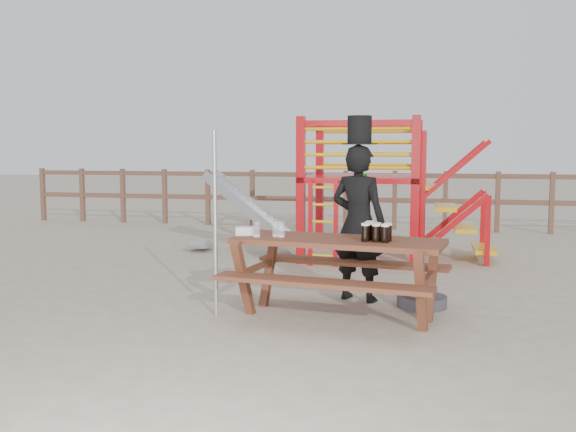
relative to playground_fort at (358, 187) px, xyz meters
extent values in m
plane|color=#B6A68D|center=(-0.12, -3.58, -1.07)|extent=(60.00, 60.00, 0.00)
cube|color=brown|center=(-0.12, 3.42, 0.03)|extent=(15.00, 0.06, 0.10)
cube|color=brown|center=(-0.12, 3.42, -0.47)|extent=(15.00, 0.06, 0.10)
cube|color=brown|center=(-7.62, 3.42, -0.47)|extent=(0.09, 0.09, 1.20)
cube|color=brown|center=(-6.62, 3.42, -0.47)|extent=(0.09, 0.09, 1.20)
cube|color=brown|center=(-5.62, 3.42, -0.47)|extent=(0.09, 0.09, 1.20)
cube|color=brown|center=(-4.62, 3.42, -0.47)|extent=(0.09, 0.09, 1.20)
cube|color=brown|center=(-3.62, 3.42, -0.47)|extent=(0.09, 0.09, 1.20)
cube|color=brown|center=(-2.62, 3.42, -0.47)|extent=(0.09, 0.09, 1.20)
cube|color=brown|center=(-1.62, 3.42, -0.47)|extent=(0.09, 0.09, 1.20)
cube|color=brown|center=(-0.62, 3.42, -0.47)|extent=(0.09, 0.09, 1.20)
cube|color=brown|center=(0.38, 3.42, -0.47)|extent=(0.09, 0.09, 1.20)
cube|color=brown|center=(1.38, 3.42, -0.47)|extent=(0.09, 0.09, 1.20)
cube|color=brown|center=(2.38, 3.42, -0.47)|extent=(0.09, 0.09, 1.20)
cube|color=brown|center=(3.38, 3.42, -0.47)|extent=(0.09, 0.09, 1.20)
cube|color=#B40C11|center=(-0.72, -0.78, -0.02)|extent=(0.12, 0.12, 2.10)
cube|color=#B40C11|center=(0.88, -0.78, -0.02)|extent=(0.12, 0.12, 2.10)
cube|color=#B40C11|center=(-0.72, 0.82, -0.02)|extent=(0.12, 0.12, 2.10)
cube|color=#B40C11|center=(0.88, 0.82, -0.02)|extent=(0.12, 0.12, 2.10)
cube|color=#B40C11|center=(0.08, 0.02, 0.13)|extent=(1.72, 1.72, 0.08)
cube|color=#B40C11|center=(0.08, -0.78, 0.93)|extent=(1.60, 0.08, 0.08)
cube|color=#B40C11|center=(0.08, 0.82, 0.93)|extent=(1.60, 0.08, 0.08)
cube|color=#B40C11|center=(-0.72, 0.02, 0.93)|extent=(0.08, 1.60, 0.08)
cube|color=#B40C11|center=(0.88, 0.02, 0.93)|extent=(0.08, 1.60, 0.08)
cylinder|color=gold|center=(0.08, -0.78, 0.31)|extent=(1.50, 0.05, 0.05)
cylinder|color=gold|center=(0.08, 0.82, 0.31)|extent=(1.50, 0.05, 0.05)
cylinder|color=gold|center=(0.08, -0.78, 0.49)|extent=(1.50, 0.05, 0.05)
cylinder|color=gold|center=(0.08, 0.82, 0.49)|extent=(1.50, 0.05, 0.05)
cylinder|color=gold|center=(0.08, -0.78, 0.67)|extent=(1.50, 0.05, 0.05)
cylinder|color=gold|center=(0.08, 0.82, 0.67)|extent=(1.50, 0.05, 0.05)
cylinder|color=gold|center=(0.08, -0.78, 0.85)|extent=(1.50, 0.05, 0.05)
cylinder|color=gold|center=(0.08, 0.82, 0.85)|extent=(1.50, 0.05, 0.05)
cube|color=#B40C11|center=(-0.55, -0.93, -0.47)|extent=(0.06, 0.06, 1.20)
cube|color=#B40C11|center=(-0.19, -0.93, -0.47)|extent=(0.06, 0.06, 1.20)
cylinder|color=gold|center=(-0.37, -0.93, -0.92)|extent=(0.36, 0.04, 0.04)
cylinder|color=gold|center=(-0.37, -0.93, -0.68)|extent=(0.36, 0.04, 0.04)
cylinder|color=gold|center=(-0.37, -0.93, -0.44)|extent=(0.36, 0.04, 0.04)
cylinder|color=gold|center=(-0.37, -0.93, -0.20)|extent=(0.36, 0.04, 0.04)
cylinder|color=gold|center=(-0.37, -0.93, 0.04)|extent=(0.36, 0.04, 0.04)
cube|color=gold|center=(1.03, 0.02, 0.01)|extent=(0.30, 0.90, 0.06)
cube|color=gold|center=(1.31, 0.02, -0.29)|extent=(0.30, 0.90, 0.06)
cube|color=gold|center=(1.59, 0.02, -0.59)|extent=(0.30, 0.90, 0.06)
cube|color=gold|center=(1.87, 0.02, -0.89)|extent=(0.30, 0.90, 0.06)
cube|color=#B40C11|center=(1.43, -0.43, -0.47)|extent=(0.95, 0.08, 0.86)
cube|color=#B40C11|center=(1.43, 0.47, -0.47)|extent=(0.95, 0.08, 0.86)
cube|color=#B6B8BD|center=(-1.62, 0.02, -0.45)|extent=(1.53, 0.55, 1.21)
cube|color=#B6B8BD|center=(-1.62, -0.25, -0.41)|extent=(1.58, 0.04, 1.28)
cube|color=#B6B8BD|center=(-1.62, 0.29, -0.41)|extent=(1.58, 0.04, 1.28)
cube|color=#B6B8BD|center=(-2.52, 0.02, -0.97)|extent=(0.35, 0.55, 0.05)
cube|color=brown|center=(0.22, -3.63, -0.32)|extent=(2.10, 1.03, 0.05)
cube|color=brown|center=(0.14, -4.18, -0.62)|extent=(2.03, 0.56, 0.04)
cube|color=brown|center=(0.30, -3.08, -0.62)|extent=(2.03, 0.56, 0.04)
cube|color=brown|center=(-0.63, -3.51, -0.71)|extent=(0.25, 1.21, 0.72)
cube|color=brown|center=(1.06, -3.75, -0.71)|extent=(0.25, 1.21, 0.72)
imported|color=black|center=(0.33, -2.85, -0.23)|extent=(0.71, 0.58, 1.69)
cube|color=#0E9A0E|center=(0.37, -2.72, -0.02)|extent=(0.07, 0.04, 0.39)
cylinder|color=black|center=(0.33, -2.85, 0.62)|extent=(0.38, 0.38, 0.01)
cylinder|color=black|center=(0.33, -2.85, 0.78)|extent=(0.26, 0.26, 0.29)
cube|color=white|center=(0.37, -2.73, 0.88)|extent=(0.13, 0.05, 0.03)
cylinder|color=#B2B2B7|center=(-0.96, -3.82, -0.16)|extent=(0.04, 0.04, 1.82)
cylinder|color=#38383D|center=(1.02, -3.01, -1.01)|extent=(0.52, 0.52, 0.12)
cylinder|color=#38383D|center=(1.02, -3.01, -0.90)|extent=(0.06, 0.06, 0.10)
cube|color=white|center=(-0.74, -3.57, -0.25)|extent=(0.21, 0.18, 0.08)
cylinder|color=black|center=(0.49, -3.76, -0.22)|extent=(0.08, 0.08, 0.15)
cylinder|color=#FBEDCD|center=(0.49, -3.76, -0.13)|extent=(0.08, 0.08, 0.02)
cylinder|color=black|center=(0.59, -3.77, -0.22)|extent=(0.08, 0.08, 0.15)
cylinder|color=#FBEDCD|center=(0.59, -3.77, -0.13)|extent=(0.08, 0.08, 0.02)
cylinder|color=black|center=(0.68, -3.79, -0.22)|extent=(0.08, 0.08, 0.15)
cylinder|color=#FBEDCD|center=(0.68, -3.79, -0.13)|extent=(0.08, 0.08, 0.02)
cylinder|color=black|center=(0.51, -3.66, -0.22)|extent=(0.08, 0.08, 0.15)
cylinder|color=#FBEDCD|center=(0.51, -3.66, -0.13)|extent=(0.08, 0.08, 0.02)
cylinder|color=black|center=(0.60, -3.68, -0.22)|extent=(0.08, 0.08, 0.15)
cylinder|color=#FBEDCD|center=(0.60, -3.68, -0.13)|extent=(0.08, 0.08, 0.02)
cylinder|color=black|center=(0.70, -3.69, -0.22)|extent=(0.08, 0.08, 0.15)
cylinder|color=#FBEDCD|center=(0.70, -3.69, -0.13)|extent=(0.08, 0.08, 0.02)
cylinder|color=black|center=(0.52, -3.57, -0.22)|extent=(0.08, 0.08, 0.15)
cylinder|color=#FBEDCD|center=(0.52, -3.57, -0.13)|extent=(0.08, 0.08, 0.02)
cylinder|color=silver|center=(-0.59, -3.67, -0.22)|extent=(0.08, 0.08, 0.15)
cylinder|color=#FBEDCD|center=(-0.59, -3.67, -0.28)|extent=(0.07, 0.07, 0.02)
cylinder|color=silver|center=(-0.35, -3.64, -0.22)|extent=(0.08, 0.08, 0.15)
cylinder|color=#FBEDCD|center=(-0.35, -3.64, -0.28)|extent=(0.07, 0.07, 0.02)
cylinder|color=silver|center=(-0.40, -3.61, -0.22)|extent=(0.08, 0.08, 0.15)
cylinder|color=#FBEDCD|center=(-0.40, -3.61, -0.28)|extent=(0.07, 0.07, 0.02)
camera|label=1|loc=(1.08, -9.72, 0.57)|focal=40.00mm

